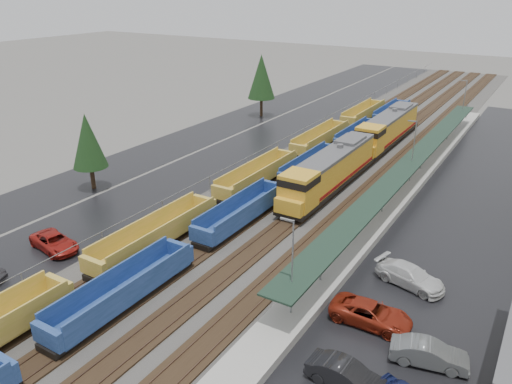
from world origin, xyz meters
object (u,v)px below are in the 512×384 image
well_string_blue (242,213)px  parked_car_east_c (410,276)px  well_string_yellow (214,202)px  locomotive_lead (329,171)px  parked_car_east_a (347,376)px  parked_car_west_c (54,242)px  parked_car_east_b (371,314)px  parked_car_east_e (429,354)px  locomotive_trail (387,129)px

well_string_blue → parked_car_east_c: well_string_blue is taller
well_string_yellow → well_string_blue: (4.00, -0.76, -0.03)m
locomotive_lead → parked_car_east_a: 30.36m
parked_car_west_c → parked_car_east_a: size_ratio=1.09×
parked_car_east_b → parked_car_east_e: size_ratio=1.20×
parked_car_east_c → parked_car_west_c: bearing=125.5°
well_string_yellow → parked_car_east_e: well_string_yellow is taller
locomotive_lead → parked_car_east_a: size_ratio=4.36×
locomotive_lead → well_string_blue: (-4.00, -12.06, -1.40)m
well_string_blue → parked_car_east_c: size_ratio=19.58×
well_string_yellow → parked_car_east_a: well_string_yellow is taller
locomotive_lead → well_string_yellow: locomotive_lead is taller
parked_car_east_c → parked_car_east_e: bearing=-142.4°
locomotive_trail → parked_car_east_e: locomotive_trail is taller
well_string_yellow → parked_car_west_c: size_ratio=19.35×
parked_car_west_c → locomotive_lead: bearing=-21.8°
locomotive_lead → parked_car_east_c: locomotive_lead is taller
locomotive_trail → well_string_yellow: (-8.00, -32.31, -1.37)m
locomotive_lead → parked_car_east_c: bearing=-46.8°
locomotive_trail → parked_car_east_c: locomotive_trail is taller
parked_car_east_b → parked_car_east_c: size_ratio=1.02×
parked_car_east_b → parked_car_east_e: bearing=-115.0°
locomotive_trail → parked_car_west_c: bearing=-108.5°
locomotive_lead → parked_car_east_e: (17.01, -22.71, -1.78)m
parked_car_east_b → locomotive_lead: bearing=30.3°
locomotive_lead → parked_car_west_c: 29.82m
parked_car_east_a → parked_car_east_e: size_ratio=1.02×
well_string_yellow → parked_car_east_e: size_ratio=21.57×
parked_car_west_c → parked_car_east_b: bearing=-70.8°
well_string_blue → locomotive_trail: bearing=83.1°
parked_car_east_e → well_string_blue: bearing=50.8°
parked_car_east_a → parked_car_east_e: bearing=-36.8°
well_string_blue → parked_car_east_b: 18.59m
well_string_yellow → parked_car_east_b: (20.48, -9.36, -0.40)m
locomotive_lead → parked_car_east_c: size_ratio=3.80×
locomotive_lead → well_string_yellow: 13.92m
locomotive_trail → parked_car_east_c: (13.46, -35.32, -1.75)m
locomotive_lead → parked_car_west_c: size_ratio=4.00×
locomotive_lead → parked_car_west_c: bearing=-121.5°
parked_car_east_a → parked_car_east_c: size_ratio=0.87×
locomotive_lead → locomotive_trail: 21.00m
locomotive_lead → locomotive_trail: same height
well_string_yellow → parked_car_west_c: bearing=-118.2°
locomotive_lead → well_string_blue: size_ratio=0.19×
well_string_yellow → parked_car_east_a: (21.30, -15.93, -0.39)m
well_string_yellow → parked_car_west_c: well_string_yellow is taller
parked_car_east_a → parked_car_east_e: (3.71, 4.53, -0.02)m
parked_car_east_a → parked_car_east_b: bearing=9.7°
locomotive_lead → parked_car_east_b: size_ratio=3.73×
locomotive_lead → locomotive_trail: (0.00, 21.00, 0.00)m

